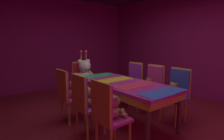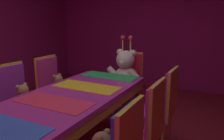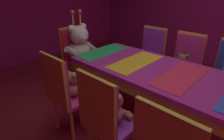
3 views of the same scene
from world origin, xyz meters
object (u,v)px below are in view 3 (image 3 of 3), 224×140
Objects in this scene: banquet_table at (156,76)px; teddy_right_1 at (181,64)px; king_teddy_bear at (80,46)px; teddy_left_1 at (115,109)px; throne_chair at (75,51)px; chair_right_2 at (151,51)px; chair_right_1 at (186,60)px; teddy_left_2 at (74,85)px; chair_left_2 at (63,89)px; chair_left_1 at (103,115)px.

banquet_table is 6.92× the size of teddy_right_1.
teddy_left_1 is at bearing -26.80° from king_teddy_bear.
chair_right_2 is at bearing 41.40° from throne_chair.
teddy_left_1 is at bearing 0.50° from chair_right_1.
throne_chair is at bearing -65.78° from teddy_right_1.
teddy_left_1 is 1.66m from chair_right_2.
king_teddy_bear is at bearing 48.02° from teddy_left_2.
teddy_right_1 is 1.70m from throne_chair.
chair_right_1 is 0.14m from teddy_right_1.
chair_right_2 is (0.84, 0.59, -0.06)m from banquet_table.
king_teddy_bear is at bearing -43.17° from chair_right_2.
chair_left_2 reaches higher than teddy_left_2.
chair_left_2 reaches higher than teddy_left_1.
chair_right_2 is 1.27m from throne_chair.
teddy_left_2 is 0.31× the size of chair_right_1.
banquet_table is 6.72× the size of teddy_left_2.
chair_right_1 is (1.68, -0.61, 0.00)m from chair_left_2.
teddy_left_2 is at bearing -0.52° from chair_right_2.
teddy_left_1 is at bearing 21.42° from chair_right_2.
chair_right_1 is 1.00× the size of chair_right_2.
chair_right_1 is 0.59m from chair_right_2.
chair_left_2 is 1.79m from chair_right_1.
teddy_left_2 is at bearing 139.21° from banquet_table.
king_teddy_bear reaches higher than throne_chair.
chair_left_2 is (0.01, 0.62, 0.00)m from chair_left_1.
throne_chair is (0.84, 0.94, 0.00)m from chair_left_2.
throne_chair is at bearing -61.53° from chair_right_1.
chair_right_2 is 1.16m from king_teddy_bear.
teddy_right_1 is (0.70, -0.00, -0.08)m from banquet_table.
throne_chair is (0.85, 1.56, 0.00)m from chair_left_1.
chair_left_1 is 1.80m from chair_right_2.
chair_right_1 reaches higher than teddy_left_2.
king_teddy_bear is (-0.70, 1.38, 0.14)m from teddy_right_1.
king_teddy_bear reaches higher than banquet_table.
banquet_table is 0.71m from teddy_left_1.
teddy_left_2 is 1.17m from throne_chair.
chair_right_1 is at bearing 31.26° from king_teddy_bear.
chair_right_2 is (0.15, 0.59, 0.02)m from teddy_right_1.
throne_chair is at bearing 65.69° from teddy_left_1.
teddy_left_1 is 0.39× the size of king_teddy_bear.
throne_chair is (-0.70, 1.55, 0.02)m from teddy_right_1.
teddy_right_1 is 0.30× the size of throne_chair.
king_teddy_bear is at bearing 58.68° from chair_left_1.
king_teddy_bear is at bearing -63.27° from teddy_right_1.
chair_left_1 reaches higher than banquet_table.
chair_left_2 is at bearing -41.82° from throne_chair.
chair_left_1 is 3.13× the size of teddy_left_1.
chair_right_1 is (1.69, 0.01, 0.00)m from chair_left_1.
chair_left_2 is at bearing -47.34° from king_teddy_bear.
chair_right_2 is at bearing -0.52° from teddy_left_2.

